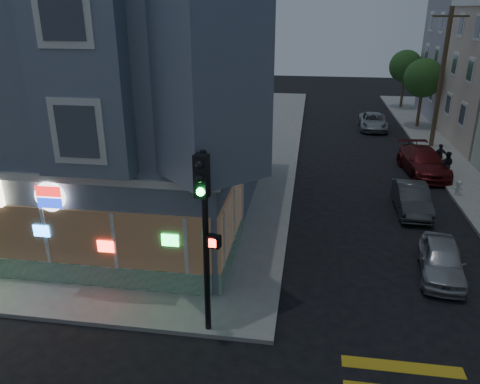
% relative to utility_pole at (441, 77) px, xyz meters
% --- Properties ---
extents(sidewalk_nw, '(33.00, 42.00, 0.15)m').
position_rel_utility_pole_xyz_m(sidewalk_nw, '(-25.50, -1.00, -4.72)').
color(sidewalk_nw, gray).
rests_on(sidewalk_nw, ground).
extents(corner_building, '(14.60, 14.60, 11.40)m').
position_rel_utility_pole_xyz_m(corner_building, '(-18.00, -13.02, 1.02)').
color(corner_building, slate).
rests_on(corner_building, sidewalk_nw).
extents(utility_pole, '(2.20, 0.30, 9.00)m').
position_rel_utility_pole_xyz_m(utility_pole, '(0.00, 0.00, 0.00)').
color(utility_pole, '#4C3826').
rests_on(utility_pole, sidewalk_ne).
extents(street_tree_near, '(3.00, 3.00, 5.30)m').
position_rel_utility_pole_xyz_m(street_tree_near, '(0.20, 6.00, -0.86)').
color(street_tree_near, '#4C3826').
rests_on(street_tree_near, sidewalk_ne).
extents(street_tree_far, '(3.00, 3.00, 5.30)m').
position_rel_utility_pole_xyz_m(street_tree_far, '(0.20, 14.00, -0.86)').
color(street_tree_far, '#4C3826').
rests_on(street_tree_far, sidewalk_ne).
extents(pedestrian_a, '(0.88, 0.78, 1.50)m').
position_rel_utility_pole_xyz_m(pedestrian_a, '(-0.70, -6.66, -3.89)').
color(pedestrian_a, black).
rests_on(pedestrian_a, sidewalk_ne).
extents(pedestrian_b, '(0.93, 0.51, 1.50)m').
position_rel_utility_pole_xyz_m(pedestrian_b, '(-0.70, -5.09, -3.90)').
color(pedestrian_b, '#26242C').
rests_on(pedestrian_b, sidewalk_ne).
extents(parked_car_a, '(1.95, 3.80, 1.24)m').
position_rel_utility_pole_xyz_m(parked_car_a, '(-3.40, -17.31, -4.18)').
color(parked_car_a, '#A8ABB0').
rests_on(parked_car_a, ground).
extents(parked_car_b, '(1.43, 3.99, 1.31)m').
position_rel_utility_pole_xyz_m(parked_car_b, '(-3.40, -11.54, -4.14)').
color(parked_car_b, '#3C4042').
rests_on(parked_car_b, ground).
extents(parked_car_c, '(2.59, 5.24, 1.47)m').
position_rel_utility_pole_xyz_m(parked_car_c, '(-1.72, -5.77, -4.06)').
color(parked_car_c, maroon).
rests_on(parked_car_c, ground).
extents(parked_car_d, '(2.24, 4.59, 1.26)m').
position_rel_utility_pole_xyz_m(parked_car_d, '(-3.40, 4.93, -4.17)').
color(parked_car_d, '#93989C').
rests_on(parked_car_d, ground).
extents(traffic_signal, '(0.67, 0.61, 5.47)m').
position_rel_utility_pole_xyz_m(traffic_signal, '(-10.95, -21.84, -0.95)').
color(traffic_signal, black).
rests_on(traffic_signal, sidewalk_nw).
extents(fire_hydrant, '(0.44, 0.26, 0.77)m').
position_rel_utility_pole_xyz_m(fire_hydrant, '(-0.70, -9.32, -4.24)').
color(fire_hydrant, silver).
rests_on(fire_hydrant, sidewalk_ne).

